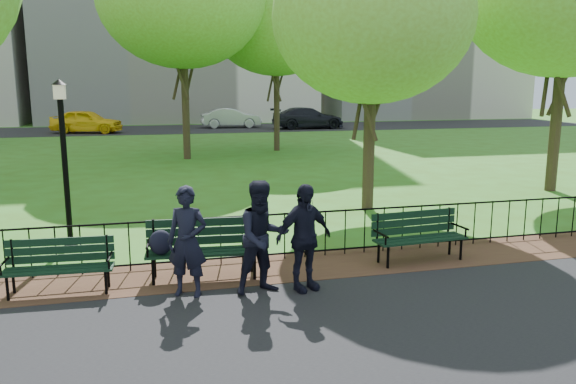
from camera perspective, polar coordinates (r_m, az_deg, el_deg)
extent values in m
plane|color=#39631A|center=(8.60, -3.63, -11.26)|extent=(120.00, 120.00, 0.00)
cube|color=#3D2419|center=(9.98, -5.27, -8.03)|extent=(60.00, 1.60, 0.01)
cube|color=black|center=(42.99, -12.48, 6.23)|extent=(70.00, 9.00, 0.01)
cylinder|color=black|center=(10.22, -5.80, -2.54)|extent=(24.00, 0.04, 0.04)
cylinder|color=black|center=(10.42, -5.72, -6.61)|extent=(24.00, 0.04, 0.04)
cylinder|color=black|center=(10.33, -5.75, -4.86)|extent=(0.02, 0.02, 0.90)
cube|color=black|center=(9.55, -8.53, -6.05)|extent=(1.95, 0.67, 0.04)
cube|color=black|center=(9.72, -8.63, -3.51)|extent=(1.91, 0.20, 0.48)
cylinder|color=black|center=(9.47, -13.54, -7.91)|extent=(0.05, 0.05, 0.48)
cylinder|color=black|center=(9.49, -3.41, -7.58)|extent=(0.05, 0.05, 0.48)
cylinder|color=black|center=(9.83, -13.39, -7.20)|extent=(0.05, 0.05, 0.48)
cylinder|color=black|center=(9.85, -3.65, -6.89)|extent=(0.05, 0.05, 0.48)
cylinder|color=black|center=(9.53, -14.03, -5.10)|extent=(0.09, 0.60, 0.04)
cylinder|color=black|center=(9.55, -3.12, -4.75)|extent=(0.09, 0.60, 0.04)
ellipsoid|color=black|center=(9.41, -12.80, -5.02)|extent=(0.40, 0.29, 0.41)
cube|color=black|center=(9.49, -22.28, -7.30)|extent=(1.67, 0.53, 0.04)
cube|color=black|center=(9.63, -22.15, -5.08)|extent=(1.65, 0.13, 0.41)
cylinder|color=black|center=(9.57, -26.62, -8.79)|extent=(0.05, 0.05, 0.41)
cylinder|color=black|center=(9.28, -18.02, -8.75)|extent=(0.05, 0.05, 0.41)
cylinder|color=black|center=(9.87, -26.11, -8.17)|extent=(0.05, 0.05, 0.41)
cylinder|color=black|center=(9.59, -17.78, -8.10)|extent=(0.05, 0.05, 0.41)
cylinder|color=black|center=(9.63, -26.91, -6.39)|extent=(0.07, 0.51, 0.04)
cylinder|color=black|center=(9.32, -17.64, -6.26)|extent=(0.07, 0.51, 0.04)
cube|color=black|center=(10.65, 13.32, -4.68)|extent=(1.80, 0.61, 0.04)
cube|color=black|center=(10.77, 12.68, -2.61)|extent=(1.76, 0.17, 0.44)
cylinder|color=black|center=(10.18, 10.12, -6.55)|extent=(0.05, 0.05, 0.44)
cylinder|color=black|center=(10.98, 17.16, -5.59)|extent=(0.05, 0.05, 0.44)
cylinder|color=black|center=(10.48, 9.19, -6.03)|extent=(0.05, 0.05, 0.44)
cylinder|color=black|center=(11.26, 16.11, -5.13)|extent=(0.05, 0.05, 0.44)
cylinder|color=black|center=(10.19, 9.38, -4.20)|extent=(0.08, 0.55, 0.04)
cylinder|color=black|center=(11.06, 17.02, -3.34)|extent=(0.08, 0.55, 0.04)
cylinder|color=black|center=(12.33, -21.20, -4.77)|extent=(0.26, 0.26, 0.15)
cylinder|color=black|center=(12.04, -21.66, 1.80)|extent=(0.11, 0.11, 3.01)
cube|color=beige|center=(11.92, -22.20, 9.41)|extent=(0.21, 0.21, 0.28)
cone|color=black|center=(11.92, -22.26, 10.31)|extent=(0.30, 0.30, 0.11)
cylinder|color=#2D2116|center=(14.82, 8.21, 3.97)|extent=(0.30, 0.30, 3.00)
ellipsoid|color=olive|center=(14.82, 8.57, 17.10)|extent=(5.04, 5.04, 4.29)
cylinder|color=#2D2116|center=(19.10, 25.50, 5.68)|extent=(0.34, 0.34, 3.75)
cylinder|color=#2D2116|center=(25.31, -10.35, 8.14)|extent=(0.33, 0.33, 4.27)
cylinder|color=#2D2116|center=(28.15, -1.16, 8.28)|extent=(0.29, 0.29, 4.00)
ellipsoid|color=olive|center=(28.32, -1.19, 17.47)|extent=(6.74, 6.74, 5.73)
imported|color=black|center=(8.76, -10.19, -4.97)|extent=(0.74, 0.63, 1.72)
imported|color=black|center=(8.74, -2.58, -4.62)|extent=(0.94, 0.61, 1.79)
imported|color=black|center=(8.86, 1.62, -4.65)|extent=(1.08, 0.70, 1.72)
imported|color=yellow|center=(40.98, -19.78, 6.78)|extent=(5.04, 3.05, 1.61)
imported|color=#ADB0B5|center=(43.85, -5.82, 7.51)|extent=(4.60, 1.67, 1.51)
imported|color=black|center=(42.77, 2.04, 7.52)|extent=(5.49, 2.29, 1.58)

